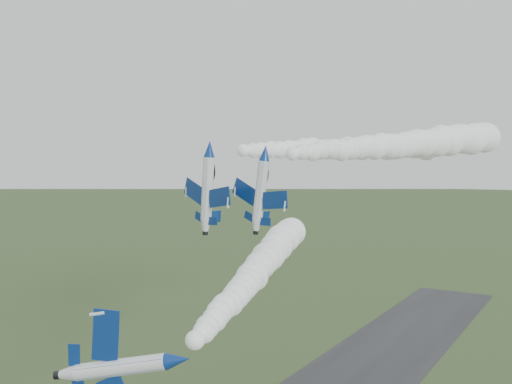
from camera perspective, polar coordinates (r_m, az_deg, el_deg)
jet_lead at (r=48.38m, az=-7.80°, el=-16.35°), size 5.79×11.65×9.83m
smoke_trail_jet_lead at (r=80.30m, az=0.44°, el=-7.39°), size 28.31×61.20×5.44m
jet_pair_left at (r=76.53m, az=-4.74°, el=4.35°), size 10.78×12.50×3.22m
smoke_trail_jet_pair_left at (r=97.07m, az=9.59°, el=4.37°), size 21.96×51.33×4.80m
jet_pair_right at (r=71.29m, az=0.87°, el=3.98°), size 9.66×11.45×3.10m
smoke_trail_jet_pair_right at (r=96.42m, az=14.86°, el=4.68°), size 19.64×59.65×5.88m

